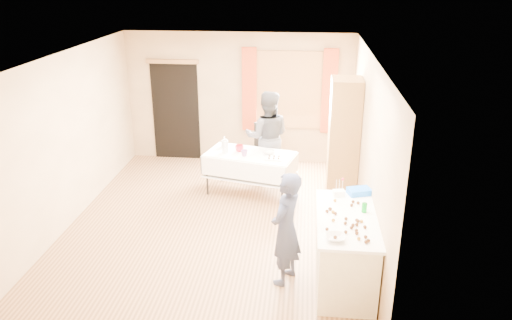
# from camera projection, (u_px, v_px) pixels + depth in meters

# --- Properties ---
(floor) EXTENTS (4.50, 5.50, 0.02)m
(floor) POSITION_uv_depth(u_px,v_px,m) (217.00, 222.00, 7.87)
(floor) COLOR #9E7047
(floor) RESTS_ON ground
(ceiling) EXTENTS (4.50, 5.50, 0.02)m
(ceiling) POSITION_uv_depth(u_px,v_px,m) (211.00, 55.00, 6.92)
(ceiling) COLOR white
(ceiling) RESTS_ON floor
(wall_back) EXTENTS (4.50, 0.02, 2.60)m
(wall_back) POSITION_uv_depth(u_px,v_px,m) (239.00, 98.00, 9.96)
(wall_back) COLOR tan
(wall_back) RESTS_ON floor
(wall_front) EXTENTS (4.50, 0.02, 2.60)m
(wall_front) POSITION_uv_depth(u_px,v_px,m) (163.00, 238.00, 4.84)
(wall_front) COLOR tan
(wall_front) RESTS_ON floor
(wall_left) EXTENTS (0.02, 5.50, 2.60)m
(wall_left) POSITION_uv_depth(u_px,v_px,m) (68.00, 139.00, 7.61)
(wall_left) COLOR tan
(wall_left) RESTS_ON floor
(wall_right) EXTENTS (0.02, 5.50, 2.60)m
(wall_right) POSITION_uv_depth(u_px,v_px,m) (369.00, 149.00, 7.18)
(wall_right) COLOR tan
(wall_right) RESTS_ON floor
(window_frame) EXTENTS (1.32, 0.06, 1.52)m
(window_frame) POSITION_uv_depth(u_px,v_px,m) (289.00, 90.00, 9.75)
(window_frame) COLOR olive
(window_frame) RESTS_ON wall_back
(window_pane) EXTENTS (1.20, 0.02, 1.40)m
(window_pane) POSITION_uv_depth(u_px,v_px,m) (289.00, 90.00, 9.74)
(window_pane) COLOR white
(window_pane) RESTS_ON wall_back
(curtain_left) EXTENTS (0.28, 0.06, 1.65)m
(curtain_left) POSITION_uv_depth(u_px,v_px,m) (249.00, 90.00, 9.78)
(curtain_left) COLOR #B13C1C
(curtain_left) RESTS_ON wall_back
(curtain_right) EXTENTS (0.28, 0.06, 1.65)m
(curtain_right) POSITION_uv_depth(u_px,v_px,m) (329.00, 92.00, 9.63)
(curtain_right) COLOR #B13C1C
(curtain_right) RESTS_ON wall_back
(doorway) EXTENTS (0.95, 0.04, 2.00)m
(doorway) POSITION_uv_depth(u_px,v_px,m) (176.00, 111.00, 10.16)
(doorway) COLOR black
(doorway) RESTS_ON floor
(door_lintel) EXTENTS (1.05, 0.06, 0.08)m
(door_lintel) POSITION_uv_depth(u_px,v_px,m) (172.00, 62.00, 9.76)
(door_lintel) COLOR olive
(door_lintel) RESTS_ON wall_back
(cabinet) EXTENTS (0.50, 0.60, 2.08)m
(cabinet) POSITION_uv_depth(u_px,v_px,m) (344.00, 140.00, 8.39)
(cabinet) COLOR olive
(cabinet) RESTS_ON floor
(counter) EXTENTS (0.74, 1.55, 0.91)m
(counter) POSITION_uv_depth(u_px,v_px,m) (345.00, 249.00, 6.24)
(counter) COLOR #F3ECC7
(counter) RESTS_ON floor
(party_table) EXTENTS (1.67, 1.13, 0.75)m
(party_table) POSITION_uv_depth(u_px,v_px,m) (250.00, 170.00, 8.71)
(party_table) COLOR black
(party_table) RESTS_ON floor
(chair) EXTENTS (0.53, 0.53, 0.98)m
(chair) POSITION_uv_depth(u_px,v_px,m) (267.00, 158.00, 9.66)
(chair) COLOR black
(chair) RESTS_ON floor
(girl) EXTENTS (0.79, 0.74, 1.49)m
(girl) POSITION_uv_depth(u_px,v_px,m) (286.00, 229.00, 6.14)
(girl) COLOR #272C4A
(girl) RESTS_ON floor
(woman) EXTENTS (0.87, 0.70, 1.71)m
(woman) POSITION_uv_depth(u_px,v_px,m) (267.00, 137.00, 9.10)
(woman) COLOR black
(woman) RESTS_ON floor
(soda_can) EXTENTS (0.07, 0.07, 0.12)m
(soda_can) POSITION_uv_depth(u_px,v_px,m) (364.00, 208.00, 6.18)
(soda_can) COLOR #097918
(soda_can) RESTS_ON counter
(mixing_bowl) EXTENTS (0.23, 0.23, 0.06)m
(mixing_bowl) POSITION_uv_depth(u_px,v_px,m) (335.00, 237.00, 5.56)
(mixing_bowl) COLOR white
(mixing_bowl) RESTS_ON counter
(foam_block) EXTENTS (0.17, 0.13, 0.08)m
(foam_block) POSITION_uv_depth(u_px,v_px,m) (339.00, 193.00, 6.62)
(foam_block) COLOR white
(foam_block) RESTS_ON counter
(blue_basket) EXTENTS (0.35, 0.28, 0.08)m
(blue_basket) POSITION_uv_depth(u_px,v_px,m) (359.00, 191.00, 6.67)
(blue_basket) COLOR blue
(blue_basket) RESTS_ON counter
(pitcher) EXTENTS (0.15, 0.15, 0.22)m
(pitcher) POSITION_uv_depth(u_px,v_px,m) (225.00, 147.00, 8.59)
(pitcher) COLOR silver
(pitcher) RESTS_ON party_table
(cup_red) EXTENTS (0.26, 0.26, 0.12)m
(cup_red) POSITION_uv_depth(u_px,v_px,m) (239.00, 148.00, 8.67)
(cup_red) COLOR red
(cup_red) RESTS_ON party_table
(cup_rainbow) EXTENTS (0.22, 0.22, 0.11)m
(cup_rainbow) POSITION_uv_depth(u_px,v_px,m) (244.00, 153.00, 8.46)
(cup_rainbow) COLOR red
(cup_rainbow) RESTS_ON party_table
(small_bowl) EXTENTS (0.25, 0.25, 0.06)m
(small_bowl) POSITION_uv_depth(u_px,v_px,m) (269.00, 152.00, 8.57)
(small_bowl) COLOR white
(small_bowl) RESTS_ON party_table
(pastry_tray) EXTENTS (0.30, 0.22, 0.02)m
(pastry_tray) POSITION_uv_depth(u_px,v_px,m) (274.00, 159.00, 8.34)
(pastry_tray) COLOR white
(pastry_tray) RESTS_ON party_table
(bottle) EXTENTS (0.13, 0.13, 0.19)m
(bottle) POSITION_uv_depth(u_px,v_px,m) (225.00, 142.00, 8.88)
(bottle) COLOR white
(bottle) RESTS_ON party_table
(cake_balls) EXTENTS (0.49, 1.06, 0.04)m
(cake_balls) POSITION_uv_depth(u_px,v_px,m) (348.00, 221.00, 5.93)
(cake_balls) COLOR #3F2314
(cake_balls) RESTS_ON counter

